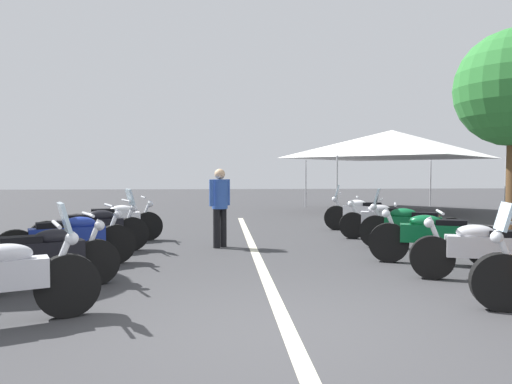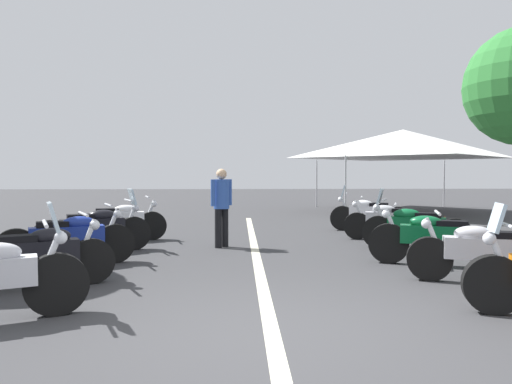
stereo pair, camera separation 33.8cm
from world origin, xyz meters
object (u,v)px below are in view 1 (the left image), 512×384
object	(u,v)px
motorcycle_right_row_3	(411,226)
motorcycle_right_row_4	(386,220)
bystander_1	(220,202)
motorcycle_left_row_3	(93,229)
motorcycle_left_row_4	(114,221)
motorcycle_right_row_2	(435,237)
motorcycle_right_row_1	(487,250)
motorcycle_left_row_2	(69,239)
traffic_cone_1	(439,230)
motorcycle_left_row_1	(42,257)
motorcycle_right_row_5	(362,213)
event_tent	(392,144)

from	to	relation	value
motorcycle_right_row_3	motorcycle_right_row_4	world-z (taller)	motorcycle_right_row_3
motorcycle_right_row_3	bystander_1	bearing A→B (deg)	15.40
motorcycle_left_row_3	motorcycle_left_row_4	distance (m)	1.52
motorcycle_right_row_2	motorcycle_left_row_3	bearing A→B (deg)	6.13
bystander_1	motorcycle_right_row_2	bearing A→B (deg)	-161.06
motorcycle_right_row_1	motorcycle_right_row_4	distance (m)	4.27
motorcycle_left_row_2	motorcycle_right_row_4	distance (m)	6.85
motorcycle_right_row_1	traffic_cone_1	world-z (taller)	motorcycle_right_row_1
motorcycle_left_row_1	motorcycle_right_row_5	distance (m)	8.59
motorcycle_right_row_2	event_tent	world-z (taller)	event_tent
motorcycle_left_row_4	motorcycle_right_row_2	xyz separation A→B (m)	(-3.02, -5.95, 0.01)
motorcycle_left_row_1	bystander_1	size ratio (longest dim) A/B	1.16
motorcycle_right_row_1	motorcycle_right_row_4	xyz separation A→B (m)	(4.27, -0.05, -0.00)
motorcycle_left_row_4	motorcycle_right_row_1	distance (m)	7.48
motorcycle_left_row_1	motorcycle_right_row_3	world-z (taller)	motorcycle_right_row_3
motorcycle_right_row_5	motorcycle_left_row_1	bearing A→B (deg)	58.82
motorcycle_right_row_3	motorcycle_right_row_5	distance (m)	3.14
motorcycle_right_row_3	motorcycle_right_row_5	size ratio (longest dim) A/B	0.97
motorcycle_left_row_2	motorcycle_right_row_3	distance (m)	6.42
bystander_1	event_tent	world-z (taller)	event_tent
motorcycle_left_row_2	traffic_cone_1	xyz separation A→B (m)	(2.15, -7.19, -0.17)
motorcycle_left_row_2	motorcycle_left_row_4	bearing A→B (deg)	63.80
motorcycle_left_row_3	motorcycle_left_row_4	bearing A→B (deg)	62.73
motorcycle_left_row_2	motorcycle_right_row_1	bearing A→B (deg)	-37.53
motorcycle_right_row_2	bystander_1	size ratio (longest dim) A/B	1.31
motorcycle_right_row_2	motorcycle_right_row_3	xyz separation A→B (m)	(1.56, -0.22, 0.01)
motorcycle_right_row_3	motorcycle_right_row_4	xyz separation A→B (m)	(1.41, 0.01, -0.02)
motorcycle_right_row_2	bystander_1	xyz separation A→B (m)	(2.07, 3.60, 0.47)
motorcycle_left_row_1	motorcycle_left_row_2	distance (m)	1.54
motorcycle_left_row_1	motorcycle_right_row_2	bearing A→B (deg)	-14.18
motorcycle_left_row_3	motorcycle_right_row_4	xyz separation A→B (m)	(1.47, -6.23, -0.02)
motorcycle_right_row_4	bystander_1	xyz separation A→B (m)	(-0.91, 3.82, 0.49)
motorcycle_right_row_3	traffic_cone_1	xyz separation A→B (m)	(0.74, -0.93, -0.18)
motorcycle_right_row_4	event_tent	distance (m)	8.44
motorcycle_right_row_1	traffic_cone_1	distance (m)	3.73
motorcycle_right_row_2	bystander_1	bearing A→B (deg)	-9.73
motorcycle_right_row_5	traffic_cone_1	size ratio (longest dim) A/B	3.32
motorcycle_left_row_4	event_tent	distance (m)	12.00
motorcycle_right_row_4	motorcycle_right_row_5	xyz separation A→B (m)	(1.72, 0.04, 0.02)
motorcycle_left_row_3	motorcycle_left_row_1	bearing A→B (deg)	-112.30
motorcycle_left_row_4	motorcycle_right_row_1	bearing A→B (deg)	-51.27
traffic_cone_1	bystander_1	distance (m)	4.81
motorcycle_left_row_3	motorcycle_right_row_5	distance (m)	6.96
bystander_1	event_tent	size ratio (longest dim) A/B	0.25
motorcycle_left_row_2	event_tent	world-z (taller)	event_tent
motorcycle_left_row_4	motorcycle_right_row_4	distance (m)	6.16
motorcycle_left_row_4	event_tent	bearing A→B (deg)	23.85
traffic_cone_1	event_tent	distance (m)	8.84
motorcycle_left_row_2	event_tent	size ratio (longest dim) A/B	0.32
motorcycle_left_row_3	motorcycle_right_row_3	world-z (taller)	same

